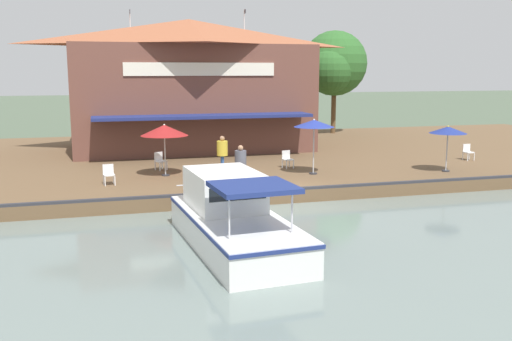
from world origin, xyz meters
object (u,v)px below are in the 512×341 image
at_px(person_mid_patio, 222,150).
at_px(person_at_quay_edge, 241,160).
at_px(patio_umbrella_by_entrance, 314,124).
at_px(patio_umbrella_back_row, 164,130).
at_px(cafe_chair_mid_patio, 109,173).
at_px(cafe_chair_facing_river, 287,158).
at_px(tree_upstream_bank, 334,65).
at_px(waterfront_restaurant, 190,84).
at_px(patio_umbrella_far_corner, 448,130).
at_px(cafe_chair_beside_entrance, 468,151).
at_px(cafe_chair_under_first_umbrella, 160,160).
at_px(motorboat_second_along, 228,216).

height_order(person_mid_patio, person_at_quay_edge, person_mid_patio).
relative_size(patio_umbrella_by_entrance, patio_umbrella_back_row, 1.08).
xyz_separation_m(cafe_chair_mid_patio, person_mid_patio, (-1.19, 5.10, 0.64)).
height_order(cafe_chair_facing_river, tree_upstream_bank, tree_upstream_bank).
distance_m(cafe_chair_mid_patio, tree_upstream_bank, 23.48).
relative_size(waterfront_restaurant, tree_upstream_bank, 1.88).
bearing_deg(patio_umbrella_by_entrance, waterfront_restaurant, -159.19).
bearing_deg(person_at_quay_edge, person_mid_patio, -176.92).
xyz_separation_m(patio_umbrella_far_corner, cafe_chair_beside_entrance, (-2.74, 3.15, -1.48)).
height_order(cafe_chair_beside_entrance, cafe_chair_under_first_umbrella, same).
distance_m(waterfront_restaurant, tree_upstream_bank, 12.80).
bearing_deg(cafe_chair_under_first_umbrella, cafe_chair_beside_entrance, 85.34).
height_order(waterfront_restaurant, cafe_chair_beside_entrance, waterfront_restaurant).
distance_m(cafe_chair_beside_entrance, cafe_chair_facing_river, 10.06).
bearing_deg(cafe_chair_mid_patio, waterfront_restaurant, 153.96).
relative_size(cafe_chair_beside_entrance, motorboat_second_along, 0.11).
distance_m(waterfront_restaurant, cafe_chair_beside_entrance, 16.40).
bearing_deg(patio_umbrella_back_row, cafe_chair_mid_patio, -60.12).
bearing_deg(cafe_chair_mid_patio, person_at_quay_edge, 72.40).
height_order(cafe_chair_mid_patio, motorboat_second_along, motorboat_second_along).
distance_m(patio_umbrella_far_corner, patio_umbrella_back_row, 13.13).
relative_size(waterfront_restaurant, cafe_chair_beside_entrance, 16.89).
bearing_deg(cafe_chair_facing_river, tree_upstream_bank, 149.23).
distance_m(cafe_chair_facing_river, tree_upstream_bank, 16.76).
relative_size(patio_umbrella_by_entrance, person_at_quay_edge, 1.51).
bearing_deg(tree_upstream_bank, patio_umbrella_back_row, -44.75).
xyz_separation_m(person_mid_patio, motorboat_second_along, (8.56, -1.68, -0.86)).
bearing_deg(person_mid_patio, cafe_chair_facing_river, 102.63).
height_order(cafe_chair_beside_entrance, motorboat_second_along, motorboat_second_along).
xyz_separation_m(person_at_quay_edge, tree_upstream_bank, (-17.46, 11.49, 4.03)).
distance_m(patio_umbrella_far_corner, cafe_chair_under_first_umbrella, 13.66).
height_order(patio_umbrella_by_entrance, person_at_quay_edge, patio_umbrella_by_entrance).
distance_m(patio_umbrella_far_corner, cafe_chair_mid_patio, 15.52).
bearing_deg(waterfront_restaurant, person_at_quay_edge, 0.53).
relative_size(cafe_chair_facing_river, cafe_chair_under_first_umbrella, 1.00).
height_order(patio_umbrella_back_row, tree_upstream_bank, tree_upstream_bank).
distance_m(person_mid_patio, motorboat_second_along, 8.76).
relative_size(patio_umbrella_far_corner, patio_umbrella_back_row, 0.92).
xyz_separation_m(patio_umbrella_back_row, motorboat_second_along, (8.81, 0.91, -1.82)).
bearing_deg(cafe_chair_under_first_umbrella, person_mid_patio, 54.76).
xyz_separation_m(cafe_chair_beside_entrance, person_at_quay_edge, (3.42, -13.31, 0.59)).
bearing_deg(person_mid_patio, cafe_chair_mid_patio, -76.83).
distance_m(cafe_chair_beside_entrance, person_at_quay_edge, 13.75).
bearing_deg(motorboat_second_along, patio_umbrella_back_row, -174.13).
bearing_deg(cafe_chair_mid_patio, person_mid_patio, 103.17).
relative_size(waterfront_restaurant, patio_umbrella_by_entrance, 5.64).
distance_m(person_mid_patio, tree_upstream_bank, 19.10).
distance_m(patio_umbrella_far_corner, person_at_quay_edge, 10.22).
bearing_deg(tree_upstream_bank, patio_umbrella_far_corner, -4.53).
bearing_deg(cafe_chair_beside_entrance, motorboat_second_along, -58.96).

